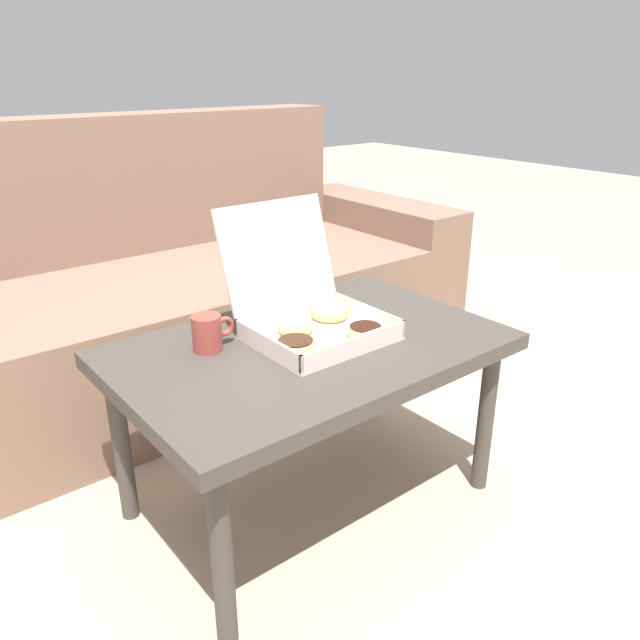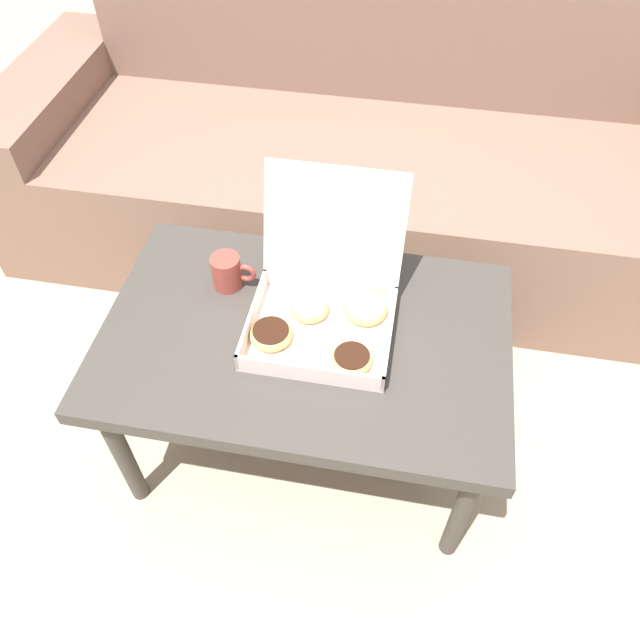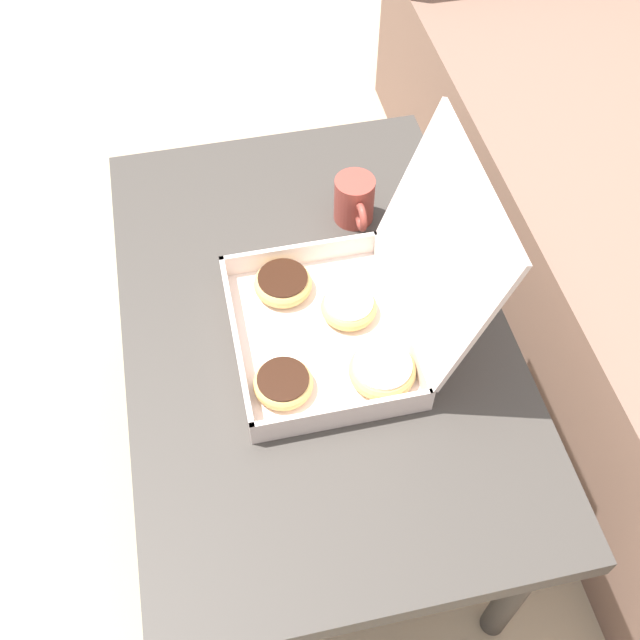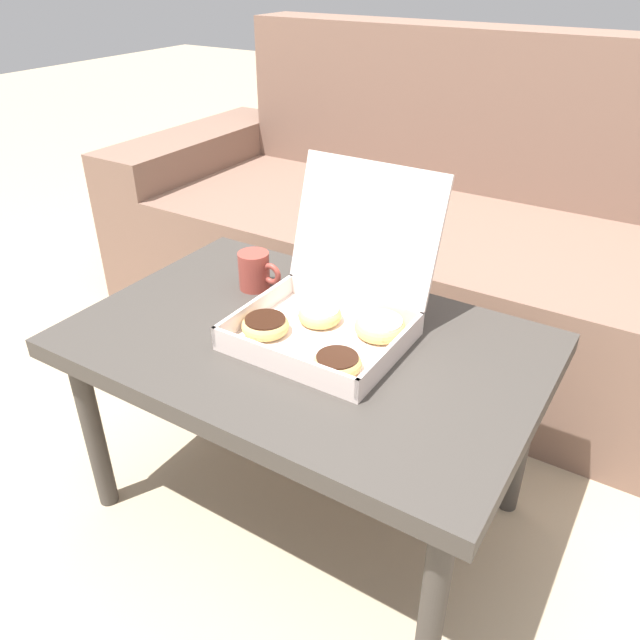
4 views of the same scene
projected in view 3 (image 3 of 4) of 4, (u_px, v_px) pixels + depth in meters
The scene contains 4 objects.
ground_plane at pixel (356, 444), 1.60m from camera, with size 12.00×12.00×0.00m, color tan.
coffee_table at pixel (314, 339), 1.25m from camera, with size 0.94×0.61×0.47m.
pastry_box at pixel (348, 317), 1.15m from camera, with size 0.32×0.36×0.31m.
coffee_mug at pixel (355, 201), 1.31m from camera, with size 0.11×0.07×0.09m.
Camera 3 is at (0.70, -0.23, 1.44)m, focal length 42.00 mm.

